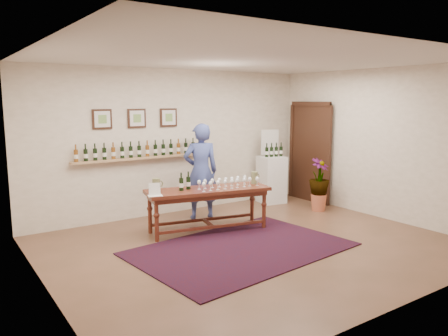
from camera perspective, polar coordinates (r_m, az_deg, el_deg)
ground at (r=6.84m, az=3.83°, el=-10.00°), size 6.00×6.00×0.00m
room_shell at (r=9.32m, az=7.09°, el=2.07°), size 6.00×6.00×6.00m
rug at (r=6.65m, az=2.30°, el=-10.47°), size 3.34×2.41×0.02m
tasting_table at (r=7.39m, az=-2.12°, el=-3.52°), size 2.17×1.08×0.74m
table_glasses at (r=7.40m, az=0.15°, el=-1.96°), size 1.21×0.37×0.16m
table_bottles at (r=7.23m, az=-5.15°, el=-1.61°), size 0.35×0.27×0.32m
pitcher_left at (r=7.08m, az=-8.84°, el=-2.28°), size 0.16×0.16×0.23m
pitcher_right at (r=7.76m, az=3.99°, el=-1.28°), size 0.18×0.18×0.22m
menu_card at (r=6.88m, az=-9.07°, el=-2.76°), size 0.25×0.21×0.20m
display_pedestal at (r=9.53m, az=6.21°, el=-1.50°), size 0.57×0.57×1.01m
pedestal_bottles at (r=9.42m, az=6.54°, el=2.41°), size 0.31×0.13×0.31m
info_sign at (r=9.55m, az=6.00°, el=3.38°), size 0.43×0.09×0.59m
potted_plant at (r=8.95m, az=12.32°, el=-2.13°), size 0.58×0.58×0.92m
person at (r=8.15m, az=-3.05°, el=-0.44°), size 0.76×0.62×1.79m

